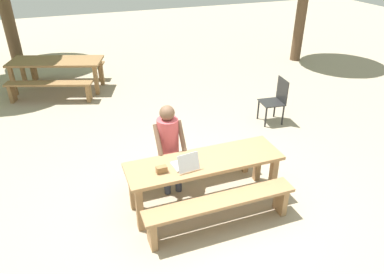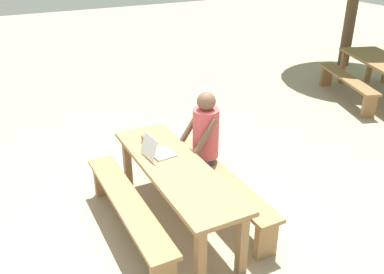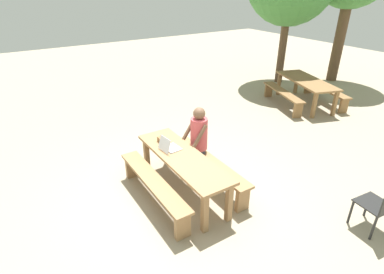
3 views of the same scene
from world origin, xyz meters
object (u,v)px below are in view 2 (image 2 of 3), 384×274
(laptop, at_px, (157,150))
(person_seated, at_px, (203,137))
(picnic_table_front, at_px, (176,175))
(small_pouch, at_px, (147,140))
(picnic_table_mid, at_px, (384,66))

(laptop, height_order, person_seated, person_seated)
(picnic_table_front, height_order, person_seated, person_seated)
(small_pouch, xyz_separation_m, picnic_table_mid, (-1.13, 5.40, -0.12))
(laptop, relative_size, picnic_table_mid, 0.15)
(small_pouch, height_order, person_seated, person_seated)
(person_seated, bearing_deg, picnic_table_front, -56.59)
(small_pouch, relative_size, picnic_table_mid, 0.06)
(picnic_table_front, bearing_deg, person_seated, 123.41)
(person_seated, bearing_deg, laptop, -86.09)
(person_seated, distance_m, picnic_table_mid, 4.99)
(picnic_table_front, bearing_deg, small_pouch, -173.05)
(laptop, bearing_deg, picnic_table_front, -169.92)
(laptop, bearing_deg, picnic_table_mid, -80.29)
(picnic_table_mid, bearing_deg, person_seated, -54.53)
(person_seated, bearing_deg, small_pouch, -115.15)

